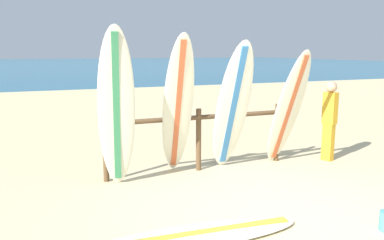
{
  "coord_description": "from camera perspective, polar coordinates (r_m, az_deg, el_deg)",
  "views": [
    {
      "loc": [
        -2.96,
        -3.62,
        2.06
      ],
      "look_at": [
        -0.34,
        2.8,
        0.83
      ],
      "focal_mm": 37.12,
      "sensor_mm": 36.0,
      "label": 1
    }
  ],
  "objects": [
    {
      "name": "surfboard_leaning_far_left",
      "position": [
        5.84,
        -10.81,
        1.46
      ],
      "size": [
        0.64,
        0.75,
        2.41
      ],
      "color": "silver",
      "rests_on": "ground"
    },
    {
      "name": "surfboard_lying_on_sand",
      "position": [
        4.56,
        0.42,
        -16.31
      ],
      "size": [
        2.53,
        0.72,
        0.08
      ],
      "color": "silver",
      "rests_on": "ground"
    },
    {
      "name": "beachgoer_standing",
      "position": [
        7.81,
        19.15,
        0.36
      ],
      "size": [
        0.21,
        0.27,
        1.49
      ],
      "color": "gold",
      "rests_on": "ground"
    },
    {
      "name": "surfboard_leaning_center",
      "position": [
        7.12,
        13.64,
        1.52
      ],
      "size": [
        0.56,
        0.94,
        2.08
      ],
      "color": "silver",
      "rests_on": "ground"
    },
    {
      "name": "surfboard_rack",
      "position": [
        6.78,
        0.96,
        -1.43
      ],
      "size": [
        3.28,
        0.09,
        1.08
      ],
      "color": "brown",
      "rests_on": "ground"
    },
    {
      "name": "surfboard_leaning_left",
      "position": [
        6.24,
        -2.06,
        1.74
      ],
      "size": [
        0.67,
        1.24,
        2.32
      ],
      "color": "silver",
      "rests_on": "ground"
    },
    {
      "name": "ground_plane",
      "position": [
        5.1,
        16.1,
        -14.17
      ],
      "size": [
        120.0,
        120.0,
        0.0
      ],
      "primitive_type": "plane",
      "color": "beige"
    },
    {
      "name": "surfboard_leaning_center_left",
      "position": [
        6.61,
        5.83,
        1.75
      ],
      "size": [
        0.64,
        1.01,
        2.23
      ],
      "color": "white",
      "rests_on": "ground"
    },
    {
      "name": "ocean_water",
      "position": [
        61.72,
        -19.57,
        7.53
      ],
      "size": [
        120.0,
        80.0,
        0.01
      ],
      "primitive_type": "cube",
      "color": "#196B93",
      "rests_on": "ground"
    }
  ]
}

